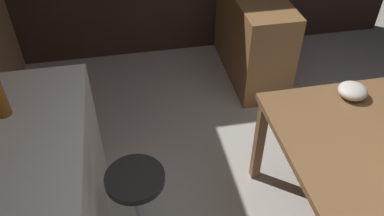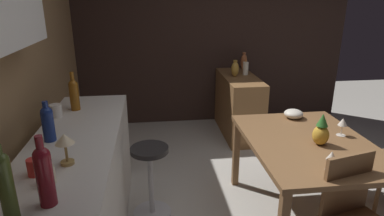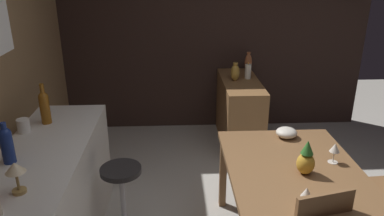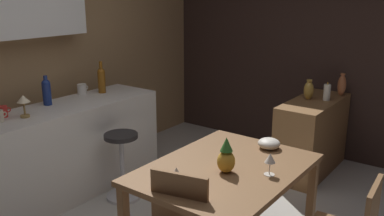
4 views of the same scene
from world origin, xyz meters
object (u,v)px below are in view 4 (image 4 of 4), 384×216
fruit_bowl (269,143)px  counter_lamp (23,101)px  bar_stool (122,164)px  vase_copper (342,85)px  wine_glass_right (176,173)px  wine_bottle_cobalt (47,91)px  sideboard_cabinet (312,136)px  pillar_candle_tall (327,92)px  wine_glass_left (270,159)px  cup_white (82,89)px  dining_table (225,177)px  cup_red (3,111)px  pineapple_centerpiece (226,157)px  wine_bottle_amber (101,79)px  vase_brass (309,90)px

fruit_bowl → counter_lamp: 2.11m
bar_stool → vase_copper: size_ratio=2.60×
wine_glass_right → wine_bottle_cobalt: 1.93m
bar_stool → vase_copper: 2.56m
sideboard_cabinet → pillar_candle_tall: pillar_candle_tall is taller
wine_glass_left → cup_white: cup_white is taller
dining_table → cup_red: 2.02m
bar_stool → pineapple_centerpiece: 1.45m
sideboard_cabinet → cup_white: (-1.52, 1.97, 0.54)m
bar_stool → pillar_candle_tall: size_ratio=3.30×
sideboard_cabinet → wine_bottle_amber: wine_bottle_amber is taller
bar_stool → vase_brass: (1.69, -1.14, 0.57)m
cup_red → cup_white: (0.94, 0.12, 0.00)m
dining_table → bar_stool: size_ratio=1.98×
vase_brass → sideboard_cabinet: bearing=-86.6°
sideboard_cabinet → wine_bottle_amber: bearing=126.2°
pineapple_centerpiece → pillar_candle_tall: pillar_candle_tall is taller
pillar_candle_tall → vase_brass: vase_brass is taller
pineapple_centerpiece → wine_bottle_cobalt: wine_bottle_cobalt is taller
bar_stool → fruit_bowl: fruit_bowl is taller
cup_white → vase_copper: size_ratio=0.52×
pineapple_centerpiece → wine_bottle_cobalt: size_ratio=0.90×
dining_table → vase_copper: vase_copper is taller
wine_glass_left → pillar_candle_tall: (1.91, 0.29, 0.05)m
vase_copper → wine_bottle_cobalt: bearing=139.3°
cup_white → dining_table: bearing=-100.4°
dining_table → sideboard_cabinet: (1.90, 0.07, -0.25)m
cup_white → wine_glass_right: bearing=-113.2°
wine_glass_left → wine_bottle_amber: (0.48, 2.23, 0.20)m
bar_stool → vase_brass: vase_brass is taller
fruit_bowl → wine_bottle_cobalt: wine_bottle_cobalt is taller
wine_glass_left → wine_bottle_amber: wine_bottle_amber is taller
sideboard_cabinet → vase_copper: bearing=-22.0°
vase_brass → counter_lamp: bearing=145.4°
bar_stool → vase_copper: vase_copper is taller
wine_bottle_amber → cup_red: 1.12m
wine_bottle_cobalt → counter_lamp: 0.41m
dining_table → vase_brass: vase_brass is taller
wine_glass_left → cup_white: bearing=82.5°
bar_stool → vase_brass: bearing=-34.1°
fruit_bowl → cup_white: 2.14m
wine_glass_left → wine_glass_right: 0.66m
wine_bottle_cobalt → wine_bottle_amber: size_ratio=0.84×
dining_table → pillar_candle_tall: pillar_candle_tall is taller
wine_glass_left → wine_glass_right: wine_glass_left is taller
bar_stool → wine_bottle_cobalt: (-0.30, 0.67, 0.69)m
cup_white → pillar_candle_tall: size_ratio=0.65×
dining_table → wine_glass_right: size_ratio=9.36×
bar_stool → counter_lamp: counter_lamp is taller
sideboard_cabinet → wine_bottle_cobalt: wine_bottle_cobalt is taller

